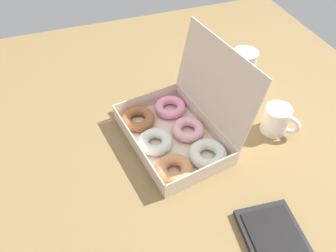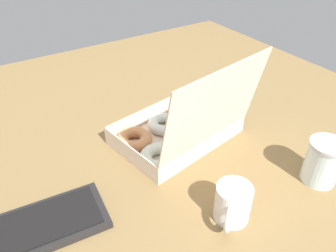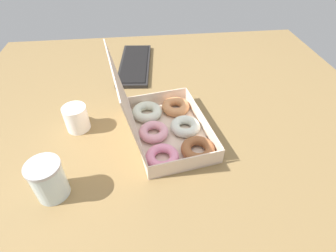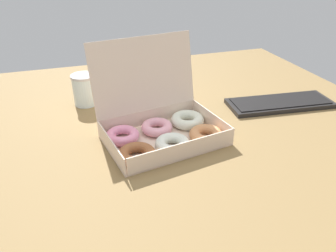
{
  "view_description": "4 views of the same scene",
  "coord_description": "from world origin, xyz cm",
  "px_view_note": "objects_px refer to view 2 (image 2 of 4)",
  "views": [
    {
      "loc": [
        66.81,
        -24.23,
        81.48
      ],
      "look_at": [
        -5.07,
        0.71,
        4.25
      ],
      "focal_mm": 35.0,
      "sensor_mm": 36.0,
      "label": 1
    },
    {
      "loc": [
        46.85,
        72.3,
        65.36
      ],
      "look_at": [
        -1.02,
        -1.65,
        3.34
      ],
      "focal_mm": 35.0,
      "sensor_mm": 36.0,
      "label": 2
    },
    {
      "loc": [
        -74.46,
        9.99,
        67.82
      ],
      "look_at": [
        -2.26,
        1.78,
        3.56
      ],
      "focal_mm": 28.0,
      "sensor_mm": 36.0,
      "label": 3
    },
    {
      "loc": [
        -29.93,
        -89.33,
        58.26
      ],
      "look_at": [
        -0.7,
        2.51,
        4.66
      ],
      "focal_mm": 35.0,
      "sensor_mm": 36.0,
      "label": 4
    }
  ],
  "objects_px": {
    "donut_box": "(178,130)",
    "keyboard": "(14,236)",
    "coffee_mug": "(233,204)",
    "glass_jar": "(323,162)"
  },
  "relations": [
    {
      "from": "donut_box",
      "to": "keyboard",
      "type": "bearing_deg",
      "value": 11.33
    },
    {
      "from": "coffee_mug",
      "to": "glass_jar",
      "type": "distance_m",
      "value": 0.3
    },
    {
      "from": "donut_box",
      "to": "coffee_mug",
      "type": "height_order",
      "value": "donut_box"
    },
    {
      "from": "keyboard",
      "to": "coffee_mug",
      "type": "distance_m",
      "value": 0.52
    },
    {
      "from": "keyboard",
      "to": "glass_jar",
      "type": "relative_size",
      "value": 3.48
    },
    {
      "from": "donut_box",
      "to": "glass_jar",
      "type": "xyz_separation_m",
      "value": [
        -0.23,
        0.36,
        0.03
      ]
    },
    {
      "from": "donut_box",
      "to": "glass_jar",
      "type": "relative_size",
      "value": 3.36
    },
    {
      "from": "keyboard",
      "to": "glass_jar",
      "type": "xyz_separation_m",
      "value": [
        -0.76,
        0.26,
        0.05
      ]
    },
    {
      "from": "donut_box",
      "to": "glass_jar",
      "type": "height_order",
      "value": "donut_box"
    },
    {
      "from": "coffee_mug",
      "to": "glass_jar",
      "type": "xyz_separation_m",
      "value": [
        -0.3,
        0.03,
        0.01
      ]
    }
  ]
}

